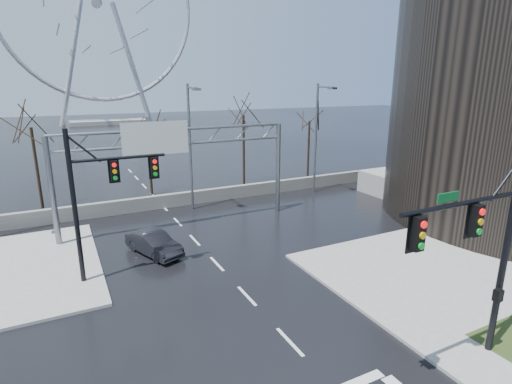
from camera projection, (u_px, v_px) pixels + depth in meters
ground at (290, 342)px, 16.04m from camera, size 260.00×260.00×0.00m
sidewalk_right_ext at (425, 269)px, 22.09m from camera, size 12.00×10.00×0.15m
sidewalk_far at (0, 274)px, 21.56m from camera, size 10.00×12.00×0.15m
barrier_wall at (164, 201)px, 33.10m from camera, size 52.00×0.50×1.10m
signal_mast_near at (485, 241)px, 13.51m from camera, size 5.52×0.41×8.00m
signal_mast_far at (98, 191)px, 19.91m from camera, size 4.72×0.41×8.00m
sign_gantry at (173, 156)px, 27.37m from camera, size 16.36×0.40×7.60m
streetlight_mid at (191, 138)px, 30.97m from camera, size 0.50×2.55×10.00m
streetlight_right at (318, 130)px, 36.19m from camera, size 0.50×2.55×10.00m
tree_left at (32, 137)px, 30.76m from camera, size 3.75×3.75×7.50m
tree_center at (148, 139)px, 35.75m from camera, size 3.25×3.25×6.50m
tree_right at (243, 124)px, 38.52m from camera, size 3.90×3.90×7.80m
tree_far_right at (309, 128)px, 42.65m from camera, size 3.40×3.40×6.80m
ferris_wheel at (97, 11)px, 93.02m from camera, size 45.00×6.00×50.91m
car at (154, 243)px, 24.09m from camera, size 2.88×4.47×1.39m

